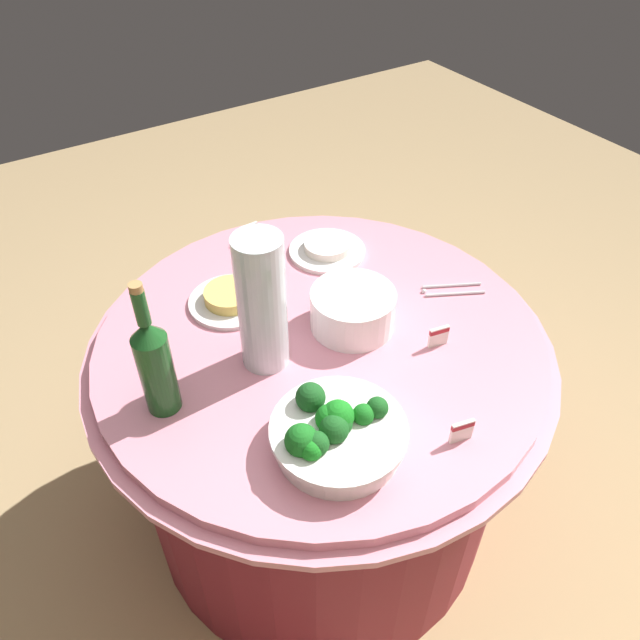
# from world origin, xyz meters

# --- Properties ---
(ground_plane) EXTENTS (6.00, 6.00, 0.00)m
(ground_plane) POSITION_xyz_m (0.00, 0.00, 0.00)
(ground_plane) COLOR tan
(buffet_table) EXTENTS (1.16, 1.16, 0.74)m
(buffet_table) POSITION_xyz_m (0.00, 0.00, 0.38)
(buffet_table) COLOR maroon
(buffet_table) RESTS_ON ground_plane
(broccoli_bowl) EXTENTS (0.28, 0.28, 0.11)m
(broccoli_bowl) POSITION_xyz_m (0.16, 0.30, 0.79)
(broccoli_bowl) COLOR white
(broccoli_bowl) RESTS_ON buffet_table
(plate_stack) EXTENTS (0.21, 0.21, 0.10)m
(plate_stack) POSITION_xyz_m (-0.09, 0.01, 0.79)
(plate_stack) COLOR white
(plate_stack) RESTS_ON buffet_table
(wine_bottle) EXTENTS (0.07, 0.07, 0.34)m
(wine_bottle) POSITION_xyz_m (0.41, 0.01, 0.87)
(wine_bottle) COLOR #194E1E
(wine_bottle) RESTS_ON buffet_table
(decorative_fruit_vase) EXTENTS (0.11, 0.11, 0.34)m
(decorative_fruit_vase) POSITION_xyz_m (0.15, 0.00, 0.89)
(decorative_fruit_vase) COLOR silver
(decorative_fruit_vase) RESTS_ON buffet_table
(serving_tongs) EXTENTS (0.16, 0.11, 0.01)m
(serving_tongs) POSITION_xyz_m (-0.39, 0.04, 0.74)
(serving_tongs) COLOR silver
(serving_tongs) RESTS_ON buffet_table
(food_plate_rice) EXTENTS (0.22, 0.22, 0.04)m
(food_plate_rice) POSITION_xyz_m (-0.21, -0.28, 0.75)
(food_plate_rice) COLOR white
(food_plate_rice) RESTS_ON buffet_table
(food_plate_noodles) EXTENTS (0.22, 0.22, 0.04)m
(food_plate_noodles) POSITION_xyz_m (0.13, -0.23, 0.76)
(food_plate_noodles) COLOR white
(food_plate_noodles) RESTS_ON buffet_table
(label_placard_front) EXTENTS (0.05, 0.02, 0.05)m
(label_placard_front) POSITION_xyz_m (-0.22, 0.18, 0.77)
(label_placard_front) COLOR white
(label_placard_front) RESTS_ON buffet_table
(label_placard_mid) EXTENTS (0.05, 0.01, 0.05)m
(label_placard_mid) POSITION_xyz_m (-0.05, -0.46, 0.77)
(label_placard_mid) COLOR white
(label_placard_mid) RESTS_ON buffet_table
(label_placard_rear) EXTENTS (0.05, 0.02, 0.05)m
(label_placard_rear) POSITION_xyz_m (-0.07, 0.42, 0.77)
(label_placard_rear) COLOR white
(label_placard_rear) RESTS_ON buffet_table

